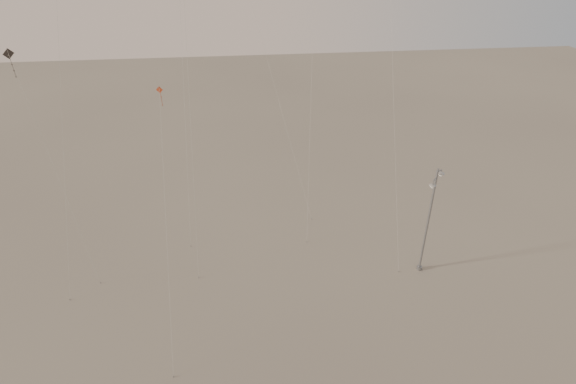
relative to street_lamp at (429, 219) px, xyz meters
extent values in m
plane|color=gray|center=(-11.34, -3.01, -4.87)|extent=(160.00, 160.00, 0.00)
cylinder|color=gray|center=(-0.01, 0.02, -4.72)|extent=(0.44, 0.44, 0.30)
cylinder|color=gray|center=(-0.01, 0.02, -0.37)|extent=(0.23, 0.18, 8.99)
cylinder|color=gray|center=(0.04, 0.02, 4.17)|extent=(0.14, 0.14, 0.18)
cylinder|color=gray|center=(0.25, 0.15, 4.02)|extent=(0.46, 0.33, 0.07)
cylinder|color=gray|center=(0.45, 0.29, 3.87)|extent=(0.06, 0.06, 0.30)
ellipsoid|color=#ABACA7|center=(0.45, 0.29, 3.72)|extent=(0.52, 0.52, 0.18)
cylinder|color=gray|center=(-0.18, -0.19, 3.57)|extent=(0.47, 0.47, 0.07)
cylinder|color=gray|center=(-0.39, -0.41, 3.37)|extent=(0.06, 0.06, 0.40)
ellipsoid|color=#ABACA7|center=(-0.39, -0.41, 3.17)|extent=(0.52, 0.52, 0.18)
cylinder|color=beige|center=(-25.97, 7.08, 12.19)|extent=(2.36, 14.38, 34.02)
cylinder|color=gray|center=(-27.15, -0.10, -4.82)|extent=(0.06, 0.06, 0.10)
cylinder|color=beige|center=(-17.02, 3.03, 10.41)|extent=(1.49, 3.66, 30.47)
cylinder|color=gray|center=(-17.76, 1.20, -4.82)|extent=(0.06, 0.06, 0.10)
cylinder|color=beige|center=(-7.05, 12.39, 12.20)|extent=(2.87, 15.08, 34.05)
cylinder|color=gray|center=(-8.47, 4.85, -4.82)|extent=(0.06, 0.06, 0.10)
cube|color=#963015|center=(-19.73, 7.85, 8.40)|extent=(0.57, 0.33, 0.62)
cylinder|color=#963015|center=(-19.70, 8.00, 7.59)|extent=(0.06, 0.17, 1.07)
cylinder|color=beige|center=(-19.30, -0.04, 1.79)|extent=(0.87, 15.79, 13.23)
cylinder|color=gray|center=(-18.87, -7.93, -4.82)|extent=(0.06, 0.06, 0.10)
cylinder|color=beige|center=(-1.43, 5.93, 6.11)|extent=(0.69, 12.03, 21.87)
cylinder|color=gray|center=(-1.78, -0.08, -4.82)|extent=(0.06, 0.06, 0.10)
cylinder|color=beige|center=(-11.60, 12.94, 11.77)|extent=(8.35, 9.13, 33.20)
cylinder|color=gray|center=(-7.44, 8.38, -4.82)|extent=(0.06, 0.06, 0.10)
cube|color=#282421|center=(-28.18, 4.22, 12.16)|extent=(0.74, 0.14, 0.72)
cylinder|color=#282421|center=(-28.21, 4.37, 11.21)|extent=(0.07, 0.20, 1.27)
cylinder|color=beige|center=(-26.75, 2.88, 3.67)|extent=(2.87, 2.69, 16.98)
cylinder|color=gray|center=(-25.32, 1.55, -4.82)|extent=(0.06, 0.06, 0.10)
cylinder|color=beige|center=(-18.07, 12.38, 11.30)|extent=(1.11, 13.80, 32.24)
cylinder|color=gray|center=(-18.62, 5.48, -4.82)|extent=(0.06, 0.06, 0.10)
camera|label=1|loc=(-14.20, -26.93, 18.69)|focal=28.00mm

